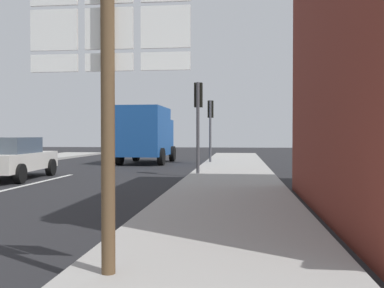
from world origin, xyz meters
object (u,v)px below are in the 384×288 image
Objects in this scene: delivery_truck at (147,133)px; traffic_light_near_right at (198,107)px; sedan_far at (11,158)px; route_sign_post at (108,89)px; traffic_light_far_right at (210,117)px.

traffic_light_near_right is at bearing -63.82° from delivery_truck.
sedan_far is 1.24× the size of traffic_light_near_right.
sedan_far is 11.90m from route_sign_post.
sedan_far is 0.86× the size of delivery_truck.
traffic_light_far_right is (-0.19, 18.27, 0.50)m from route_sign_post.
delivery_truck is 1.49× the size of traffic_light_far_right.
delivery_truck is at bearing 101.27° from route_sign_post.
route_sign_post is 0.95× the size of traffic_light_far_right.
sedan_far is 10.74m from traffic_light_far_right.
traffic_light_near_right reaches higher than delivery_truck.
sedan_far is at bearing -127.17° from traffic_light_far_right.
traffic_light_far_right is (3.53, -0.39, 0.85)m from delivery_truck.
traffic_light_far_right is at bearing 90.60° from route_sign_post.
traffic_light_near_right is (3.53, -7.17, 0.93)m from delivery_truck.
delivery_truck is 3.65m from traffic_light_far_right.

